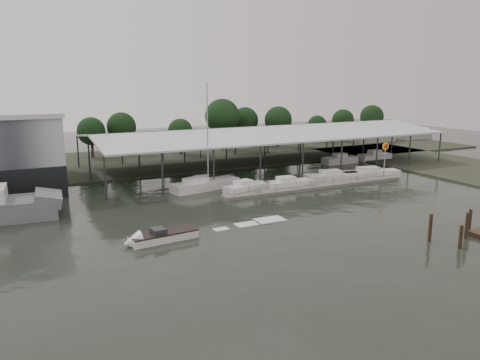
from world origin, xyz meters
name	(u,v)px	position (x,y,z in m)	size (l,w,h in m)	color
ground	(255,222)	(0.00, 0.00, 0.00)	(200.00, 200.00, 0.00)	#242A22
land_strip_far	(146,160)	(0.00, 42.00, 0.10)	(140.00, 30.00, 0.30)	#383C2D
land_strip_east	(466,169)	(45.00, 10.00, 0.10)	(20.00, 60.00, 0.30)	#383C2D
covered_boat_shed	(265,130)	(17.00, 28.00, 6.13)	(58.24, 24.00, 6.96)	silver
floating_dock	(317,187)	(15.00, 10.00, 0.20)	(28.00, 2.00, 1.40)	slate
shell_fuel_sign	(385,154)	(27.00, 9.99, 3.93)	(1.10, 0.18, 5.55)	gray
distant_commercial_buildings	(382,133)	(59.03, 44.69, 1.84)	(22.00, 8.00, 4.00)	gray
white_sailboat	(204,185)	(0.90, 16.10, 0.66)	(10.07, 4.57, 14.36)	silver
speedboat_underway	(158,237)	(-10.82, -1.28, 0.39)	(17.94, 3.89, 2.00)	silver
moored_cruiser_0	(246,188)	(5.28, 12.23, 0.61)	(6.79, 3.63, 1.70)	silver
moored_cruiser_1	(289,184)	(11.51, 11.72, 0.61)	(6.89, 2.59, 1.70)	silver
moored_cruiser_2	(332,177)	(19.84, 12.89, 0.61)	(8.72, 3.67, 1.70)	silver
moored_cruiser_3	(370,173)	(26.47, 12.39, 0.61)	(9.42, 4.09, 1.70)	silver
mooring_pilings	(474,237)	(13.70, -15.13, 0.95)	(6.37, 8.67, 3.56)	#312418
horizon_tree_line	(247,121)	(23.87, 48.09, 5.84)	(71.80, 10.46, 10.77)	black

